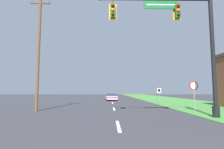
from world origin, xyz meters
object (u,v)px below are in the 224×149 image
object	(u,v)px
route_sign_post	(159,92)
stop_sign	(194,89)
signal_mast	(186,37)
car_ahead	(111,97)
utility_pole_near	(39,49)

from	to	relation	value
route_sign_post	stop_sign	bearing A→B (deg)	-85.06
signal_mast	route_sign_post	distance (m)	12.51
car_ahead	utility_pole_near	size ratio (longest dim) A/B	0.43
car_ahead	route_sign_post	distance (m)	10.49
signal_mast	stop_sign	xyz separation A→B (m)	(2.17, 3.73, -3.41)
utility_pole_near	route_sign_post	bearing A→B (deg)	31.76
car_ahead	utility_pole_near	distance (m)	18.21
route_sign_post	utility_pole_near	bearing A→B (deg)	-148.24
stop_sign	utility_pole_near	distance (m)	13.98
stop_sign	utility_pole_near	bearing A→B (deg)	179.23
route_sign_post	utility_pole_near	world-z (taller)	utility_pole_near
utility_pole_near	signal_mast	bearing A→B (deg)	-19.00
car_ahead	route_sign_post	world-z (taller)	route_sign_post
car_ahead	utility_pole_near	world-z (taller)	utility_pole_near
car_ahead	route_sign_post	size ratio (longest dim) A/B	2.20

